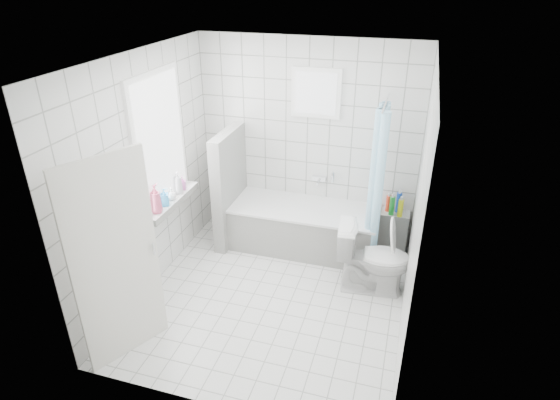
% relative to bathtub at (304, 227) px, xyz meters
% --- Properties ---
extents(ground, '(3.00, 3.00, 0.00)m').
position_rel_bathtub_xyz_m(ground, '(-0.08, -1.12, -0.29)').
color(ground, white).
rests_on(ground, ground).
extents(ceiling, '(3.00, 3.00, 0.00)m').
position_rel_bathtub_xyz_m(ceiling, '(-0.08, -1.12, 2.31)').
color(ceiling, white).
rests_on(ceiling, ground).
extents(wall_back, '(2.80, 0.02, 2.60)m').
position_rel_bathtub_xyz_m(wall_back, '(-0.08, 0.38, 1.01)').
color(wall_back, white).
rests_on(wall_back, ground).
extents(wall_front, '(2.80, 0.02, 2.60)m').
position_rel_bathtub_xyz_m(wall_front, '(-0.08, -2.62, 1.01)').
color(wall_front, white).
rests_on(wall_front, ground).
extents(wall_left, '(0.02, 3.00, 2.60)m').
position_rel_bathtub_xyz_m(wall_left, '(-1.48, -1.12, 1.01)').
color(wall_left, white).
rests_on(wall_left, ground).
extents(wall_right, '(0.02, 3.00, 2.60)m').
position_rel_bathtub_xyz_m(wall_right, '(1.32, -1.12, 1.01)').
color(wall_right, white).
rests_on(wall_right, ground).
extents(window_left, '(0.01, 0.90, 1.40)m').
position_rel_bathtub_xyz_m(window_left, '(-1.44, -0.82, 1.31)').
color(window_left, white).
rests_on(window_left, wall_left).
extents(window_back, '(0.50, 0.01, 0.50)m').
position_rel_bathtub_xyz_m(window_back, '(0.02, 0.33, 1.66)').
color(window_back, white).
rests_on(window_back, wall_back).
extents(window_sill, '(0.18, 1.02, 0.08)m').
position_rel_bathtub_xyz_m(window_sill, '(-1.39, -0.82, 0.57)').
color(window_sill, white).
rests_on(window_sill, wall_left).
extents(door, '(0.40, 0.73, 2.00)m').
position_rel_bathtub_xyz_m(door, '(-1.15, -2.25, 0.71)').
color(door, silver).
rests_on(door, ground).
extents(bathtub, '(1.86, 0.77, 0.58)m').
position_rel_bathtub_xyz_m(bathtub, '(0.00, 0.00, 0.00)').
color(bathtub, white).
rests_on(bathtub, ground).
extents(partition_wall, '(0.15, 0.85, 1.50)m').
position_rel_bathtub_xyz_m(partition_wall, '(-0.99, -0.05, 0.46)').
color(partition_wall, white).
rests_on(partition_wall, ground).
extents(tiled_ledge, '(0.40, 0.24, 0.55)m').
position_rel_bathtub_xyz_m(tiled_ledge, '(1.08, 0.25, -0.02)').
color(tiled_ledge, white).
rests_on(tiled_ledge, ground).
extents(toilet, '(0.85, 0.54, 0.82)m').
position_rel_bathtub_xyz_m(toilet, '(0.95, -0.64, 0.12)').
color(toilet, white).
rests_on(toilet, ground).
extents(curtain_rod, '(0.02, 0.80, 0.02)m').
position_rel_bathtub_xyz_m(curtain_rod, '(0.87, -0.02, 1.71)').
color(curtain_rod, silver).
rests_on(curtain_rod, wall_back).
extents(shower_curtain, '(0.14, 0.48, 1.78)m').
position_rel_bathtub_xyz_m(shower_curtain, '(0.87, -0.16, 0.81)').
color(shower_curtain, '#55C9FC').
rests_on(shower_curtain, curtain_rod).
extents(tub_faucet, '(0.18, 0.06, 0.06)m').
position_rel_bathtub_xyz_m(tub_faucet, '(0.10, 0.33, 0.56)').
color(tub_faucet, silver).
rests_on(tub_faucet, wall_back).
extents(sill_bottles, '(0.17, 0.73, 0.33)m').
position_rel_bathtub_xyz_m(sill_bottles, '(-1.38, -0.92, 0.74)').
color(sill_bottles, '#33A6E7').
rests_on(sill_bottles, window_sill).
extents(ledge_bottles, '(0.22, 0.18, 0.26)m').
position_rel_bathtub_xyz_m(ledge_bottles, '(1.09, 0.23, 0.38)').
color(ledge_bottles, '#F23A1C').
rests_on(ledge_bottles, tiled_ledge).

